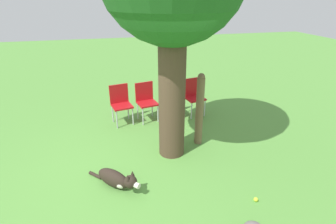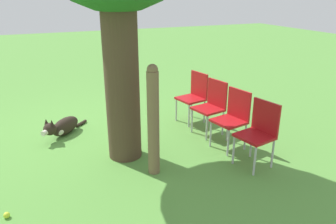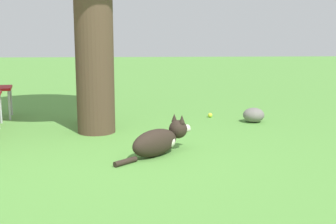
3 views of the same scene
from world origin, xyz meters
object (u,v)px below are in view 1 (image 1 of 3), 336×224
Objects in this scene: red_chair_0 at (121,102)px; tennis_ball at (256,199)px; red_chair_2 at (170,97)px; red_chair_3 at (193,94)px; fence_post at (200,110)px; red_chair_1 at (146,99)px; dog at (117,179)px.

tennis_ball is at bearing 16.71° from red_chair_0.
red_chair_0 and red_chair_2 have the same top height.
red_chair_3 reaches higher than tennis_ball.
red_chair_2 is 3.26m from tennis_ball.
red_chair_1 is at bearing -148.13° from fence_post.
fence_post is 1.62× the size of red_chair_1.
dog is 2.81m from red_chair_2.
red_chair_1 is 1.00× the size of red_chair_2.
red_chair_0 is 13.37× the size of tennis_ball.
red_chair_2 is (-0.04, 1.20, 0.00)m from red_chair_0.
red_chair_1 is at bearing -160.60° from tennis_ball.
tennis_ball is at bearing 8.42° from fence_post.
fence_post is at bearing 35.28° from red_chair_0.
red_chair_2 is 1.00× the size of red_chair_3.
fence_post is 1.95m from tennis_ball.
red_chair_3 is (-0.06, 1.79, 0.00)m from red_chair_0.
fence_post is at bearing 19.99° from red_chair_1.
tennis_ball is (0.80, 1.97, -0.12)m from dog.
red_chair_1 is (-1.36, -0.85, -0.22)m from fence_post.
red_chair_1 and red_chair_3 have the same top height.
fence_post reaches higher than red_chair_0.
red_chair_0 is 1.00× the size of red_chair_2.
dog is at bearing -43.45° from red_chair_2.
dog is at bearing -18.34° from red_chair_0.
red_chair_3 is at bearing 178.49° from tennis_ball.
red_chair_3 is at bearing 80.18° from red_chair_2.
tennis_ball is (3.18, 0.51, -0.49)m from red_chair_2.
red_chair_1 reaches higher than tennis_ball.
red_chair_0 is 0.60m from red_chair_1.
dog is 0.90× the size of red_chair_1.
dog is at bearing -52.52° from red_chair_3.
red_chair_0 is at bearing 129.40° from dog.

